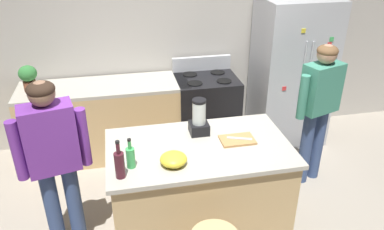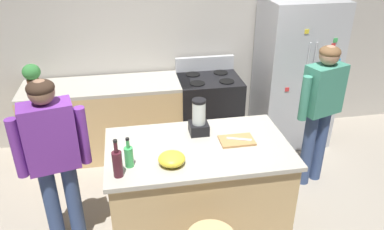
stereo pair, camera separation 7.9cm
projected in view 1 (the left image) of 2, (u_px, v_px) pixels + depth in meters
name	position (u px, v px, depth m)	size (l,w,h in m)	color
ground_plane	(198.00, 228.00, 3.69)	(14.00, 14.00, 0.00)	#9E9384
back_wall	(165.00, 38.00, 4.77)	(8.00, 0.10, 2.70)	#BCB7AD
kitchen_island	(199.00, 190.00, 3.47)	(1.58, 0.93, 0.94)	tan
back_counter_run	(108.00, 120.00, 4.68)	(2.00, 0.64, 0.94)	tan
refrigerator	(291.00, 73.00, 4.84)	(0.90, 0.73, 1.87)	#B7BABF
stove_range	(206.00, 111.00, 4.87)	(0.76, 0.65, 1.12)	black
person_by_island_left	(54.00, 155.00, 3.04)	(0.60, 0.30, 1.63)	#384C7A
person_by_sink_right	(319.00, 102.00, 3.98)	(0.59, 0.33, 1.60)	#384C7A
potted_plant	(28.00, 76.00, 4.24)	(0.20, 0.20, 0.30)	brown
blender_appliance	(199.00, 119.00, 3.40)	(0.17, 0.17, 0.33)	black
bottle_wine	(120.00, 164.00, 2.81)	(0.08, 0.08, 0.32)	#471923
bottle_soda	(131.00, 157.00, 2.94)	(0.07, 0.07, 0.26)	#3FB259
mixing_bowl	(173.00, 159.00, 2.99)	(0.22, 0.22, 0.10)	yellow
cutting_board	(237.00, 140.00, 3.33)	(0.30, 0.20, 0.02)	#B7844C
chef_knife	(240.00, 138.00, 3.33)	(0.22, 0.03, 0.01)	#B7BABF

